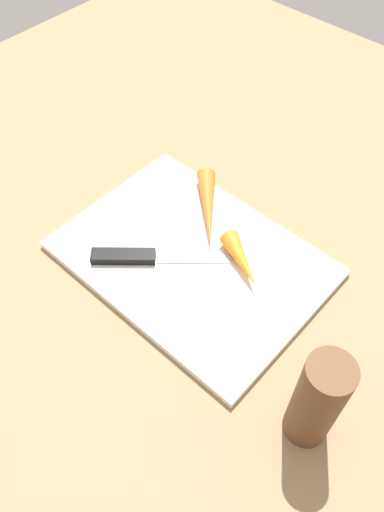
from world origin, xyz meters
The scene contains 6 objects.
ground_plane centered at (0.00, 0.00, 0.00)m, with size 1.40×1.40×0.00m, color #8C6D4C.
cutting_board centered at (0.00, 0.00, 0.01)m, with size 0.36×0.26×0.01m, color silver.
knife centered at (0.06, 0.06, 0.02)m, with size 0.16×0.15×0.01m.
carrot_short centered at (-0.06, -0.03, 0.03)m, with size 0.03×0.03×0.09m, color orange.
carrot_long centered at (0.04, -0.08, 0.03)m, with size 0.03×0.03×0.14m, color orange.
pepper_grinder centered at (-0.26, 0.09, 0.07)m, with size 0.05×0.05×0.15m, color brown.
Camera 1 is at (-0.29, 0.32, 0.58)m, focal length 35.54 mm.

